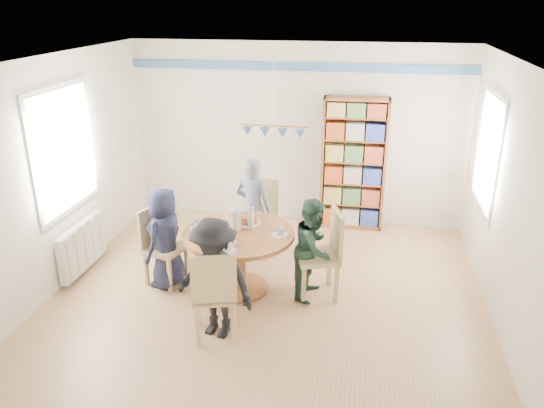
% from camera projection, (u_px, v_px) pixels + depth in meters
% --- Properties ---
extents(ground, '(5.00, 5.00, 0.00)m').
position_uv_depth(ground, '(266.00, 300.00, 6.15)').
color(ground, tan).
extents(room_shell, '(5.00, 5.00, 5.00)m').
position_uv_depth(room_shell, '(258.00, 142.00, 6.38)').
color(room_shell, white).
rests_on(room_shell, ground).
extents(radiator, '(0.12, 1.00, 0.60)m').
position_uv_depth(radiator, '(83.00, 246.00, 6.69)').
color(radiator, silver).
rests_on(radiator, ground).
extents(dining_table, '(1.30, 1.30, 0.75)m').
position_uv_depth(dining_table, '(239.00, 247.00, 6.19)').
color(dining_table, brown).
rests_on(dining_table, ground).
extents(chair_left, '(0.53, 0.53, 0.96)m').
position_uv_depth(chair_left, '(160.00, 242.00, 6.39)').
color(chair_left, tan).
rests_on(chair_left, ground).
extents(chair_right, '(0.58, 0.58, 1.06)m').
position_uv_depth(chair_right, '(325.00, 250.00, 6.07)').
color(chair_right, tan).
rests_on(chair_right, ground).
extents(chair_far, '(0.55, 0.55, 1.02)m').
position_uv_depth(chair_far, '(260.00, 212.00, 7.16)').
color(chair_far, tan).
rests_on(chair_far, ground).
extents(chair_near, '(0.56, 0.56, 1.01)m').
position_uv_depth(chair_near, '(214.00, 291.00, 5.28)').
color(chair_near, tan).
rests_on(chair_near, ground).
extents(person_left, '(0.52, 0.68, 1.24)m').
position_uv_depth(person_left, '(165.00, 238.00, 6.28)').
color(person_left, '#161A32').
rests_on(person_left, ground).
extents(person_right, '(0.57, 0.67, 1.20)m').
position_uv_depth(person_right, '(313.00, 249.00, 6.06)').
color(person_right, '#1A3529').
rests_on(person_right, ground).
extents(person_far, '(0.56, 0.42, 1.38)m').
position_uv_depth(person_far, '(253.00, 208.00, 6.97)').
color(person_far, gray).
rests_on(person_far, ground).
extents(person_near, '(0.94, 0.68, 1.30)m').
position_uv_depth(person_near, '(215.00, 279.00, 5.32)').
color(person_near, black).
rests_on(person_near, ground).
extents(bookshelf, '(0.94, 0.28, 1.97)m').
position_uv_depth(bookshelf, '(353.00, 165.00, 7.79)').
color(bookshelf, brown).
rests_on(bookshelf, ground).
extents(tableware, '(1.18, 1.18, 0.31)m').
position_uv_depth(tableware, '(237.00, 226.00, 6.12)').
color(tableware, white).
rests_on(tableware, dining_table).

